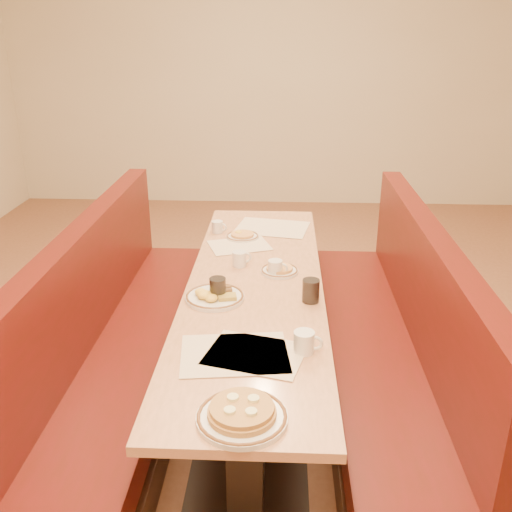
{
  "coord_description": "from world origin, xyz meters",
  "views": [
    {
      "loc": [
        0.13,
        -2.68,
        1.99
      ],
      "look_at": [
        0.0,
        0.14,
        0.85
      ],
      "focal_mm": 40.0,
      "sensor_mm": 36.0,
      "label": 1
    }
  ],
  "objects_px": {
    "eggs_plate": "(214,296)",
    "soda_tumbler_mid": "(311,291)",
    "coffee_mug_c": "(276,267)",
    "soda_tumbler_near": "(218,289)",
    "coffee_mug_d": "(218,227)",
    "coffee_mug_a": "(305,342)",
    "diner_table": "(255,347)",
    "pancake_plate": "(242,414)",
    "coffee_mug_b": "(240,259)",
    "booth_right": "(391,352)",
    "booth_left": "(122,345)"
  },
  "relations": [
    {
      "from": "eggs_plate",
      "to": "soda_tumbler_near",
      "type": "distance_m",
      "value": 0.04
    },
    {
      "from": "pancake_plate",
      "to": "coffee_mug_d",
      "type": "relative_size",
      "value": 3.11
    },
    {
      "from": "coffee_mug_b",
      "to": "diner_table",
      "type": "bearing_deg",
      "value": -91.76
    },
    {
      "from": "eggs_plate",
      "to": "coffee_mug_d",
      "type": "distance_m",
      "value": 0.97
    },
    {
      "from": "pancake_plate",
      "to": "coffee_mug_d",
      "type": "bearing_deg",
      "value": 98.71
    },
    {
      "from": "eggs_plate",
      "to": "coffee_mug_c",
      "type": "relative_size",
      "value": 2.66
    },
    {
      "from": "booth_left",
      "to": "coffee_mug_c",
      "type": "distance_m",
      "value": 0.95
    },
    {
      "from": "pancake_plate",
      "to": "booth_right",
      "type": "bearing_deg",
      "value": 56.73
    },
    {
      "from": "eggs_plate",
      "to": "coffee_mug_c",
      "type": "height_order",
      "value": "coffee_mug_c"
    },
    {
      "from": "eggs_plate",
      "to": "soda_tumbler_mid",
      "type": "relative_size",
      "value": 2.52
    },
    {
      "from": "coffee_mug_a",
      "to": "soda_tumbler_mid",
      "type": "relative_size",
      "value": 1.07
    },
    {
      "from": "pancake_plate",
      "to": "coffee_mug_b",
      "type": "bearing_deg",
      "value": 94.48
    },
    {
      "from": "booth_right",
      "to": "coffee_mug_d",
      "type": "relative_size",
      "value": 24.79
    },
    {
      "from": "pancake_plate",
      "to": "coffee_mug_a",
      "type": "bearing_deg",
      "value": 63.21
    },
    {
      "from": "diner_table",
      "to": "coffee_mug_d",
      "type": "distance_m",
      "value": 0.92
    },
    {
      "from": "pancake_plate",
      "to": "coffee_mug_c",
      "type": "height_order",
      "value": "coffee_mug_c"
    },
    {
      "from": "coffee_mug_d",
      "to": "soda_tumbler_near",
      "type": "xyz_separation_m",
      "value": [
        0.11,
        -0.96,
        0.02
      ]
    },
    {
      "from": "coffee_mug_b",
      "to": "soda_tumbler_near",
      "type": "relative_size",
      "value": 0.97
    },
    {
      "from": "pancake_plate",
      "to": "soda_tumbler_near",
      "type": "height_order",
      "value": "soda_tumbler_near"
    },
    {
      "from": "soda_tumbler_near",
      "to": "coffee_mug_d",
      "type": "bearing_deg",
      "value": 96.27
    },
    {
      "from": "coffee_mug_a",
      "to": "coffee_mug_c",
      "type": "bearing_deg",
      "value": 107.24
    },
    {
      "from": "coffee_mug_a",
      "to": "soda_tumbler_mid",
      "type": "xyz_separation_m",
      "value": [
        0.04,
        0.46,
        0.01
      ]
    },
    {
      "from": "eggs_plate",
      "to": "coffee_mug_d",
      "type": "bearing_deg",
      "value": 95.18
    },
    {
      "from": "coffee_mug_c",
      "to": "soda_tumbler_mid",
      "type": "bearing_deg",
      "value": -49.1
    },
    {
      "from": "pancake_plate",
      "to": "soda_tumbler_near",
      "type": "xyz_separation_m",
      "value": [
        -0.18,
        0.92,
        0.03
      ]
    },
    {
      "from": "booth_right",
      "to": "coffee_mug_a",
      "type": "xyz_separation_m",
      "value": [
        -0.5,
        -0.65,
        0.44
      ]
    },
    {
      "from": "coffee_mug_a",
      "to": "diner_table",
      "type": "bearing_deg",
      "value": 117.67
    },
    {
      "from": "diner_table",
      "to": "eggs_plate",
      "type": "relative_size",
      "value": 8.63
    },
    {
      "from": "coffee_mug_b",
      "to": "soda_tumbler_mid",
      "type": "xyz_separation_m",
      "value": [
        0.37,
        -0.42,
        0.01
      ]
    },
    {
      "from": "diner_table",
      "to": "coffee_mug_b",
      "type": "distance_m",
      "value": 0.49
    },
    {
      "from": "diner_table",
      "to": "booth_left",
      "type": "distance_m",
      "value": 0.73
    },
    {
      "from": "diner_table",
      "to": "soda_tumbler_near",
      "type": "distance_m",
      "value": 0.5
    },
    {
      "from": "booth_right",
      "to": "soda_tumbler_mid",
      "type": "distance_m",
      "value": 0.66
    },
    {
      "from": "diner_table",
      "to": "coffee_mug_b",
      "type": "height_order",
      "value": "coffee_mug_b"
    },
    {
      "from": "diner_table",
      "to": "coffee_mug_a",
      "type": "bearing_deg",
      "value": -70.06
    },
    {
      "from": "diner_table",
      "to": "eggs_plate",
      "type": "height_order",
      "value": "eggs_plate"
    },
    {
      "from": "pancake_plate",
      "to": "soda_tumbler_near",
      "type": "bearing_deg",
      "value": 101.21
    },
    {
      "from": "booth_right",
      "to": "pancake_plate",
      "type": "relative_size",
      "value": 7.98
    },
    {
      "from": "booth_left",
      "to": "soda_tumbler_near",
      "type": "xyz_separation_m",
      "value": [
        0.56,
        -0.18,
        0.44
      ]
    },
    {
      "from": "coffee_mug_a",
      "to": "coffee_mug_b",
      "type": "xyz_separation_m",
      "value": [
        -0.33,
        0.89,
        -0.0
      ]
    },
    {
      "from": "pancake_plate",
      "to": "coffee_mug_a",
      "type": "distance_m",
      "value": 0.5
    },
    {
      "from": "coffee_mug_b",
      "to": "coffee_mug_c",
      "type": "distance_m",
      "value": 0.23
    },
    {
      "from": "eggs_plate",
      "to": "soda_tumbler_near",
      "type": "xyz_separation_m",
      "value": [
        0.02,
        0.01,
        0.04
      ]
    },
    {
      "from": "pancake_plate",
      "to": "soda_tumbler_mid",
      "type": "distance_m",
      "value": 0.95
    },
    {
      "from": "coffee_mug_a",
      "to": "soda_tumbler_near",
      "type": "relative_size",
      "value": 1.11
    },
    {
      "from": "diner_table",
      "to": "pancake_plate",
      "type": "bearing_deg",
      "value": -89.45
    },
    {
      "from": "booth_right",
      "to": "coffee_mug_b",
      "type": "height_order",
      "value": "booth_right"
    },
    {
      "from": "diner_table",
      "to": "soda_tumbler_mid",
      "type": "height_order",
      "value": "soda_tumbler_mid"
    },
    {
      "from": "coffee_mug_c",
      "to": "soda_tumbler_near",
      "type": "bearing_deg",
      "value": -120.65
    },
    {
      "from": "eggs_plate",
      "to": "diner_table",
      "type": "bearing_deg",
      "value": 45.01
    }
  ]
}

